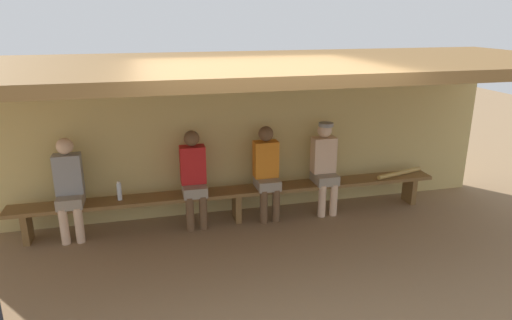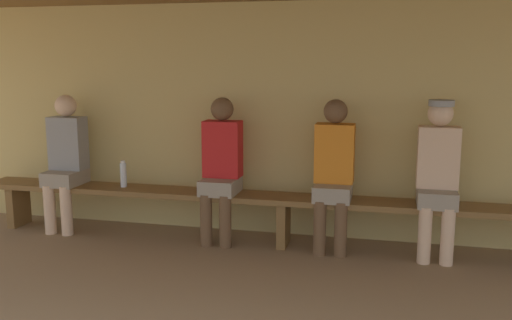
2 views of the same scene
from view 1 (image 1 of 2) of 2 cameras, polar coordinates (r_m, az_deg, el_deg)
name	(u,v)px [view 1 (image 1 of 2)]	position (r m, az deg, el deg)	size (l,w,h in m)	color
ground_plane	(265,277)	(5.29, 1.08, -14.35)	(24.00, 24.00, 0.00)	#8C6D4C
back_wall	(230,138)	(6.66, -3.30, 2.79)	(8.00, 0.20, 2.20)	tan
dugout_roof	(250,66)	(5.20, -0.80, 11.62)	(8.00, 2.80, 0.12)	brown
bench	(237,195)	(6.47, -2.44, -4.32)	(6.00, 0.36, 0.46)	brown
player_in_blue	(267,169)	(6.45, 1.35, -1.14)	(0.34, 0.42, 1.34)	gray
player_with_sunglasses	(69,185)	(6.32, -22.28, -2.89)	(0.34, 0.42, 1.34)	gray
player_leftmost	(325,163)	(6.71, 8.55, -0.41)	(0.34, 0.42, 1.34)	gray
player_in_red	(194,175)	(6.27, -7.78, -1.86)	(0.34, 0.42, 1.34)	gray
water_bottle_clear	(119,191)	(6.31, -16.67, -3.74)	(0.06, 0.06, 0.26)	silver
baseball_bat	(400,173)	(7.34, 17.46, -1.57)	(0.07, 0.07, 0.86)	tan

